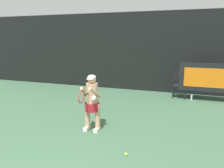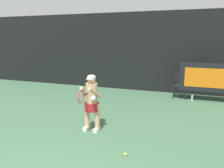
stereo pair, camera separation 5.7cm
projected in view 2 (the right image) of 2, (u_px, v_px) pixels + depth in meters
name	position (u px, v px, depth m)	size (l,w,h in m)	color
backdrop_screen	(145.00, 52.00, 10.37)	(18.00, 0.12, 3.66)	black
scoreboard	(209.00, 78.00, 8.64)	(2.20, 0.21, 1.50)	black
umpire_chair	(180.00, 83.00, 9.28)	(0.52, 0.44, 1.08)	black
water_bottle	(192.00, 97.00, 8.94)	(0.07, 0.07, 0.27)	silver
tennis_player	(92.00, 100.00, 5.91)	(0.53, 0.60, 1.51)	white
tennis_racket	(81.00, 97.00, 5.42)	(0.03, 0.60, 0.31)	black
tennis_ball_loose	(125.00, 154.00, 4.73)	(0.07, 0.07, 0.07)	#CCDB3D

